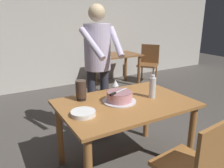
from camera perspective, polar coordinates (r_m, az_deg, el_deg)
ground_plane at (r=2.66m, az=3.11°, el=-19.73°), size 14.00×14.00×0.00m
back_wall at (r=5.13m, az=-17.18°, el=13.73°), size 10.00×0.12×2.70m
main_dining_table at (r=2.34m, az=3.37°, el=-7.32°), size 1.33×0.90×0.75m
cake_on_platter at (r=2.27m, az=1.89°, el=-3.35°), size 0.34×0.34×0.11m
cake_knife at (r=2.20m, az=0.83°, el=-2.30°), size 0.26×0.12×0.02m
plate_stack at (r=2.01m, az=-7.33°, el=-7.37°), size 0.22×0.22×0.04m
wine_glass_near at (r=2.55m, az=0.88°, el=0.18°), size 0.08×0.08×0.14m
water_bottle at (r=2.41m, az=10.23°, el=-0.83°), size 0.07×0.07×0.25m
hurricane_lamp at (r=2.33m, az=-7.88°, el=-1.55°), size 0.11×0.11×0.21m
person_cutting_cake at (r=2.77m, az=-3.60°, el=6.27°), size 0.47×0.55×1.72m
chair_near_side at (r=1.95m, az=20.57°, el=-18.74°), size 0.48×0.48×0.90m
background_table at (r=5.12m, az=1.25°, el=5.74°), size 1.00×0.70×0.74m
background_chair_0 at (r=5.56m, az=9.26°, el=5.55°), size 0.62×0.62×0.90m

